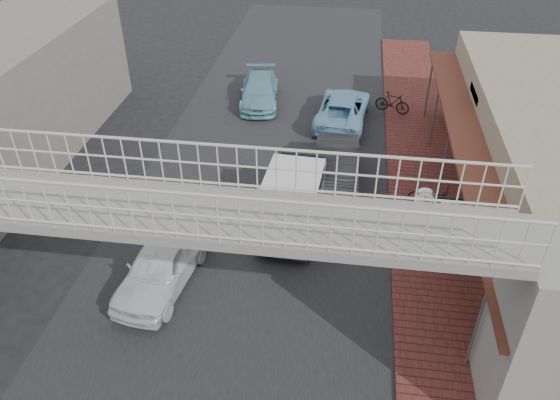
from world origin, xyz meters
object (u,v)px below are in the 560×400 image
(angkot_curb, at_px, (343,108))
(arrow_sign, at_px, (478,212))
(white_hatchback, at_px, (162,264))
(motorcycle_near, at_px, (432,197))
(motorcycle_far, at_px, (392,102))
(angkot_far, at_px, (259,91))
(street_clock, at_px, (424,202))
(angkot_van, at_px, (292,197))
(dark_sedan, at_px, (336,170))

(angkot_curb, height_order, arrow_sign, arrow_sign)
(white_hatchback, bearing_deg, motorcycle_near, 38.18)
(motorcycle_far, bearing_deg, angkot_far, 106.56)
(angkot_curb, height_order, street_clock, street_clock)
(motorcycle_near, bearing_deg, arrow_sign, -155.45)
(angkot_far, relative_size, motorcycle_far, 2.59)
(angkot_far, xyz_separation_m, angkot_van, (2.91, -10.21, 0.69))
(white_hatchback, relative_size, angkot_van, 1.00)
(angkot_van, xyz_separation_m, motorcycle_far, (3.81, 9.79, -0.72))
(white_hatchback, xyz_separation_m, angkot_van, (3.68, 3.34, 0.59))
(dark_sedan, bearing_deg, motorcycle_far, 69.24)
(motorcycle_near, height_order, motorcycle_far, motorcycle_far)
(angkot_van, relative_size, street_clock, 1.64)
(angkot_far, bearing_deg, motorcycle_far, -10.61)
(white_hatchback, height_order, angkot_curb, white_hatchback)
(motorcycle_near, xyz_separation_m, street_clock, (-0.76, -2.91, 1.76))
(white_hatchback, bearing_deg, street_clock, 23.37)
(angkot_far, relative_size, angkot_van, 1.02)
(motorcycle_far, xyz_separation_m, street_clock, (0.48, -10.87, 1.71))
(white_hatchback, xyz_separation_m, angkot_far, (0.76, 13.54, -0.10))
(angkot_curb, xyz_separation_m, angkot_van, (-1.42, -8.65, 0.65))
(street_clock, distance_m, arrow_sign, 1.59)
(angkot_far, bearing_deg, angkot_curb, -26.74)
(white_hatchback, distance_m, angkot_far, 13.56)
(motorcycle_near, bearing_deg, angkot_van, 121.53)
(dark_sedan, relative_size, motorcycle_far, 2.81)
(angkot_curb, relative_size, angkot_far, 1.09)
(white_hatchback, relative_size, motorcycle_near, 2.46)
(angkot_van, bearing_deg, angkot_curb, 84.07)
(angkot_curb, xyz_separation_m, street_clock, (2.87, -9.74, 1.65))
(angkot_curb, relative_size, motorcycle_near, 2.75)
(dark_sedan, distance_m, motorcycle_far, 7.35)
(motorcycle_near, bearing_deg, dark_sedan, 86.13)
(white_hatchback, height_order, motorcycle_near, white_hatchback)
(motorcycle_near, bearing_deg, motorcycle_far, 20.50)
(angkot_curb, distance_m, motorcycle_near, 7.73)
(angkot_curb, distance_m, motorcycle_far, 2.64)
(angkot_curb, relative_size, arrow_sign, 1.73)
(angkot_curb, xyz_separation_m, motorcycle_near, (3.63, -6.83, -0.11))
(white_hatchback, distance_m, motorcycle_near, 10.14)
(angkot_far, bearing_deg, street_clock, -64.51)
(dark_sedan, bearing_deg, angkot_far, 118.64)
(dark_sedan, height_order, angkot_far, dark_sedan)
(motorcycle_near, xyz_separation_m, arrow_sign, (0.77, -3.34, 1.83))
(motorcycle_near, distance_m, arrow_sign, 3.89)
(angkot_van, bearing_deg, street_clock, -10.81)
(angkot_curb, bearing_deg, angkot_van, 86.09)
(dark_sedan, bearing_deg, white_hatchback, -131.25)
(motorcycle_near, relative_size, street_clock, 0.67)
(white_hatchback, xyz_separation_m, motorcycle_near, (8.72, 5.16, -0.18))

